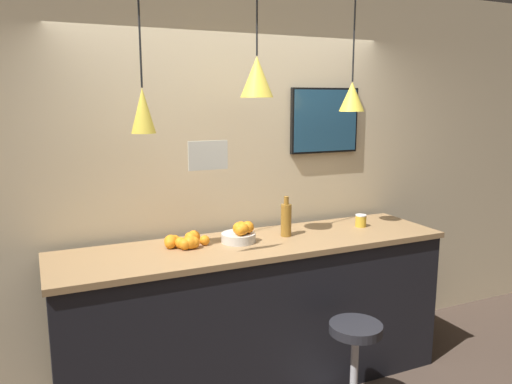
% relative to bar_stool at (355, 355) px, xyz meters
% --- Properties ---
extents(back_wall, '(8.00, 0.06, 2.90)m').
position_rel_bar_stool_xyz_m(back_wall, '(-0.42, 1.07, 1.02)').
color(back_wall, beige).
rests_on(back_wall, ground_plane).
extents(service_counter, '(2.74, 0.70, 1.06)m').
position_rel_bar_stool_xyz_m(service_counter, '(-0.42, 0.61, 0.11)').
color(service_counter, black).
rests_on(service_counter, ground_plane).
extents(bar_stool, '(0.37, 0.37, 0.64)m').
position_rel_bar_stool_xyz_m(bar_stool, '(0.00, 0.00, 0.00)').
color(bar_stool, '#B7B7BC').
rests_on(bar_stool, ground_plane).
extents(fruit_bowl, '(0.24, 0.24, 0.15)m').
position_rel_bar_stool_xyz_m(fruit_bowl, '(-0.52, 0.64, 0.70)').
color(fruit_bowl, beige).
rests_on(fruit_bowl, service_counter).
extents(orange_pile, '(0.30, 0.22, 0.09)m').
position_rel_bar_stool_xyz_m(orange_pile, '(-0.89, 0.69, 0.67)').
color(orange_pile, orange).
rests_on(orange_pile, service_counter).
extents(juice_bottle, '(0.08, 0.08, 0.29)m').
position_rel_bar_stool_xyz_m(juice_bottle, '(-0.16, 0.66, 0.76)').
color(juice_bottle, olive).
rests_on(juice_bottle, service_counter).
extents(spread_jar, '(0.08, 0.08, 0.09)m').
position_rel_bar_stool_xyz_m(spread_jar, '(0.49, 0.66, 0.68)').
color(spread_jar, gold).
rests_on(spread_jar, service_counter).
extents(pendant_lamp_left, '(0.15, 0.15, 0.97)m').
position_rel_bar_stool_xyz_m(pendant_lamp_left, '(-1.16, 0.59, 1.54)').
color(pendant_lamp_left, black).
extents(pendant_lamp_middle, '(0.22, 0.22, 0.76)m').
position_rel_bar_stool_xyz_m(pendant_lamp_middle, '(-0.42, 0.59, 1.75)').
color(pendant_lamp_middle, black).
extents(pendant_lamp_right, '(0.18, 0.18, 0.86)m').
position_rel_bar_stool_xyz_m(pendant_lamp_right, '(0.33, 0.59, 1.62)').
color(pendant_lamp_right, black).
extents(mounted_tv, '(0.60, 0.04, 0.51)m').
position_rel_bar_stool_xyz_m(mounted_tv, '(0.37, 1.01, 1.43)').
color(mounted_tv, black).
extents(hanging_menu_board, '(0.24, 0.01, 0.17)m').
position_rel_bar_stool_xyz_m(hanging_menu_board, '(-0.84, 0.34, 1.28)').
color(hanging_menu_board, white).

